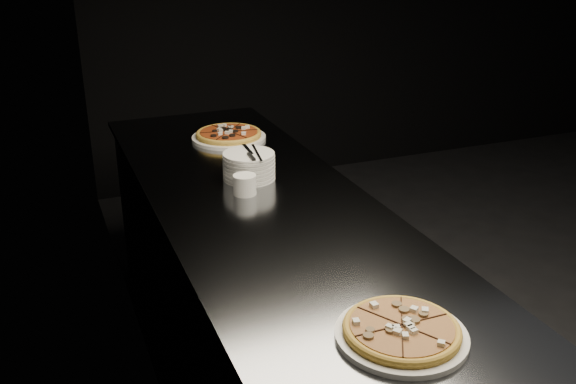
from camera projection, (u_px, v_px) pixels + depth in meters
name	position (u px, v px, depth m)	size (l,w,h in m)	color
wall_left	(146.00, 72.00, 1.91)	(0.02, 5.00, 2.80)	black
counter	(266.00, 315.00, 2.39)	(0.74, 2.44, 0.92)	slate
pizza_mushroom	(401.00, 331.00, 1.47)	(0.31, 0.31, 0.04)	silver
pizza_tomato	(229.00, 135.00, 2.87)	(0.34, 0.34, 0.04)	silver
plate_stack	(249.00, 166.00, 2.41)	(0.19, 0.19, 0.10)	silver
cutlery	(252.00, 153.00, 2.38)	(0.09, 0.20, 0.01)	silver
ramekin	(245.00, 184.00, 2.27)	(0.08, 0.08, 0.07)	silver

